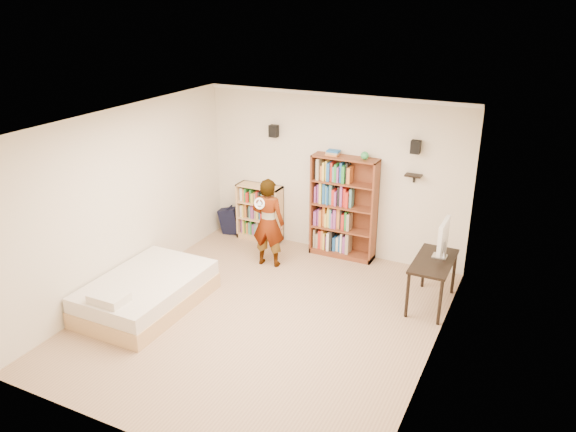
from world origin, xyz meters
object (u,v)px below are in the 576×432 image
object	(u,v)px
low_bookshelf	(260,213)
person	(268,223)
tall_bookshelf	(344,208)
daybed	(146,289)
computer_desk	(432,282)

from	to	relation	value
low_bookshelf	person	world-z (taller)	person
tall_bookshelf	person	world-z (taller)	tall_bookshelf
tall_bookshelf	daybed	world-z (taller)	tall_bookshelf
low_bookshelf	computer_desk	size ratio (longest dim) A/B	0.99
computer_desk	daybed	xyz separation A→B (m)	(-3.59, -1.81, -0.07)
low_bookshelf	daybed	world-z (taller)	low_bookshelf
low_bookshelf	computer_desk	distance (m)	3.44
tall_bookshelf	low_bookshelf	bearing A→B (deg)	179.76
computer_desk	person	xyz separation A→B (m)	(-2.67, 0.13, 0.39)
tall_bookshelf	daybed	bearing A→B (deg)	-124.03
tall_bookshelf	person	size ratio (longest dim) A/B	1.17
low_bookshelf	daybed	distance (m)	2.81
tall_bookshelf	computer_desk	distance (m)	2.03
computer_desk	person	distance (m)	2.70
person	computer_desk	bearing A→B (deg)	169.89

